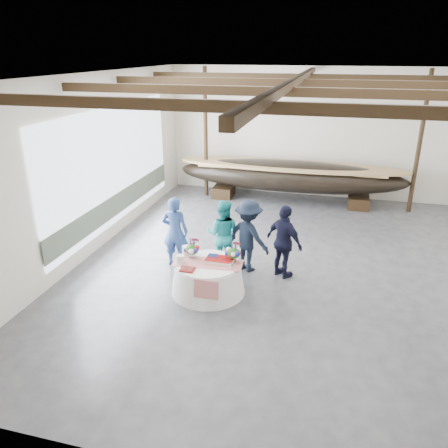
# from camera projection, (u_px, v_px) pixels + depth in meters

# --- Properties ---
(floor) EXTENTS (10.00, 12.00, 0.01)m
(floor) POSITION_uv_depth(u_px,v_px,m) (284.00, 266.00, 10.83)
(floor) COLOR #3D3D42
(floor) RESTS_ON ground
(wall_back) EXTENTS (10.00, 0.02, 4.50)m
(wall_back) POSITION_uv_depth(u_px,v_px,m) (309.00, 133.00, 15.39)
(wall_back) COLOR silver
(wall_back) RESTS_ON ground
(wall_front) EXTENTS (10.00, 0.02, 4.50)m
(wall_front) POSITION_uv_depth(u_px,v_px,m) (223.00, 331.00, 4.61)
(wall_front) COLOR silver
(wall_front) RESTS_ON ground
(wall_left) EXTENTS (0.02, 12.00, 4.50)m
(wall_left) POSITION_uv_depth(u_px,v_px,m) (93.00, 165.00, 11.16)
(wall_left) COLOR silver
(wall_left) RESTS_ON ground
(ceiling) EXTENTS (10.00, 12.00, 0.01)m
(ceiling) POSITION_uv_depth(u_px,v_px,m) (295.00, 75.00, 9.16)
(ceiling) COLOR white
(ceiling) RESTS_ON wall_back
(pavilion_structure) EXTENTS (9.80, 11.76, 4.50)m
(pavilion_structure) POSITION_uv_depth(u_px,v_px,m) (298.00, 96.00, 10.10)
(pavilion_structure) COLOR black
(pavilion_structure) RESTS_ON ground
(open_bay) EXTENTS (0.03, 7.00, 3.20)m
(open_bay) POSITION_uv_depth(u_px,v_px,m) (115.00, 172.00, 12.20)
(open_bay) COLOR silver
(open_bay) RESTS_ON ground
(longboat_display) EXTENTS (7.88, 1.58, 1.48)m
(longboat_display) POSITION_uv_depth(u_px,v_px,m) (290.00, 176.00, 15.08)
(longboat_display) COLOR black
(longboat_display) RESTS_ON ground
(banquet_table) EXTENTS (1.63, 1.63, 0.70)m
(banquet_table) POSITION_uv_depth(u_px,v_px,m) (208.00, 277.00, 9.58)
(banquet_table) COLOR white
(banquet_table) RESTS_ON ground
(tabletop_items) EXTENTS (1.54, 0.95, 0.40)m
(tabletop_items) POSITION_uv_depth(u_px,v_px,m) (210.00, 254.00, 9.53)
(tabletop_items) COLOR red
(tabletop_items) RESTS_ON banquet_table
(guest_woman_blue) EXTENTS (0.67, 0.47, 1.77)m
(guest_woman_blue) POSITION_uv_depth(u_px,v_px,m) (175.00, 232.00, 10.61)
(guest_woman_blue) COLOR navy
(guest_woman_blue) RESTS_ON ground
(guest_woman_teal) EXTENTS (0.86, 0.69, 1.71)m
(guest_woman_teal) POSITION_uv_depth(u_px,v_px,m) (223.00, 234.00, 10.56)
(guest_woman_teal) COLOR teal
(guest_woman_teal) RESTS_ON ground
(guest_man_left) EXTENTS (1.32, 1.12, 1.77)m
(guest_man_left) POSITION_uv_depth(u_px,v_px,m) (248.00, 236.00, 10.37)
(guest_man_left) COLOR black
(guest_man_left) RESTS_ON ground
(guest_man_right) EXTENTS (1.09, 0.96, 1.77)m
(guest_man_right) POSITION_uv_depth(u_px,v_px,m) (284.00, 242.00, 10.04)
(guest_man_right) COLOR black
(guest_man_right) RESTS_ON ground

